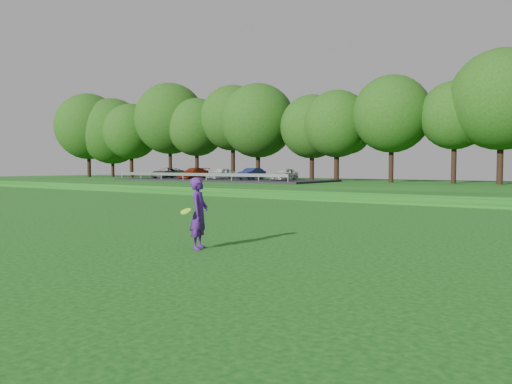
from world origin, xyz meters
The scene contains 6 objects.
ground centered at (0.00, 0.00, 0.00)m, with size 140.00×140.00×0.00m, color #0D450F.
berm centered at (0.00, 34.00, 0.30)m, with size 130.00×30.00×0.60m, color #0D450F.
walking_path centered at (0.00, 20.00, 0.02)m, with size 130.00×1.60×0.04m, color gray.
treeline centered at (0.00, 38.00, 8.10)m, with size 104.00×7.00×15.00m, color #1A430F, non-canonical shape.
parking_lot centered at (-24.58, 32.81, 1.03)m, with size 24.00×9.00×1.38m.
woman centered at (1.18, 1.31, 0.94)m, with size 0.69×1.01×1.88m.
Camera 1 is at (9.90, -8.43, 2.18)m, focal length 35.00 mm.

